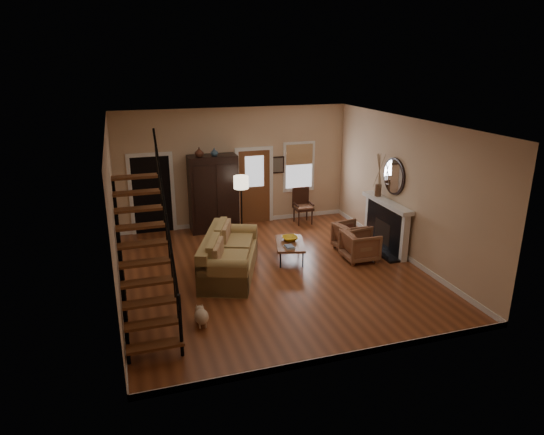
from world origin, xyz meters
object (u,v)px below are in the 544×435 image
object	(u,v)px
sofa	(230,254)
armchair_right	(352,237)
armchair_left	(360,246)
armoire	(213,193)
side_chair	(303,206)
coffee_table	(290,251)
floor_lamp	(242,208)

from	to	relation	value
sofa	armchair_right	world-z (taller)	sofa
armchair_left	armchair_right	world-z (taller)	armchair_left
armoire	side_chair	world-z (taller)	armoire
coffee_table	floor_lamp	world-z (taller)	floor_lamp
sofa	armoire	bearing A→B (deg)	106.08
floor_lamp	armoire	bearing A→B (deg)	124.27
armchair_right	floor_lamp	world-z (taller)	floor_lamp
armoire	floor_lamp	xyz separation A→B (m)	(0.57, -0.84, -0.21)
armoire	floor_lamp	size ratio (longest dim) A/B	1.25
side_chair	armoire	bearing A→B (deg)	175.52
coffee_table	floor_lamp	distance (m)	1.99
armoire	armchair_left	distance (m)	4.28
armchair_right	side_chair	distance (m)	2.32
armchair_right	armoire	bearing A→B (deg)	40.74
sofa	coffee_table	xyz separation A→B (m)	(1.53, 0.33, -0.24)
armchair_left	floor_lamp	xyz separation A→B (m)	(-2.30, 2.25, 0.49)
coffee_table	side_chair	size ratio (longest dim) A/B	1.08
armoire	armchair_right	bearing A→B (deg)	-39.94
armchair_right	side_chair	world-z (taller)	side_chair
coffee_table	floor_lamp	bearing A→B (deg)	112.56
sofa	coffee_table	world-z (taller)	sofa
armoire	sofa	size ratio (longest dim) A/B	0.88
coffee_table	armchair_left	xyz separation A→B (m)	(1.57, -0.51, 0.14)
coffee_table	floor_lamp	xyz separation A→B (m)	(-0.72, 1.74, 0.63)
armchair_left	sofa	bearing A→B (deg)	87.53
armoire	side_chair	xyz separation A→B (m)	(2.55, -0.20, -0.54)
coffee_table	armchair_right	world-z (taller)	armchair_right
armchair_left	side_chair	bearing A→B (deg)	7.26
armchair_right	floor_lamp	xyz separation A→B (m)	(-2.39, 1.64, 0.50)
sofa	armchair_right	size ratio (longest dim) A/B	3.14
armchair_left	floor_lamp	size ratio (longest dim) A/B	0.46
sofa	floor_lamp	xyz separation A→B (m)	(0.81, 2.07, 0.40)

